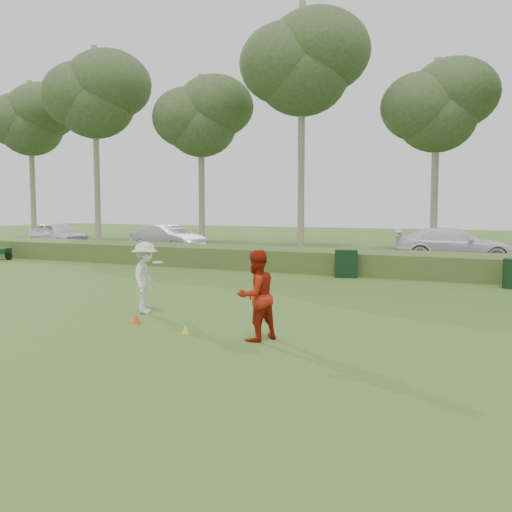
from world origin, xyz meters
The scene contains 17 objects.
ground centered at (0.00, 0.00, 0.00)m, with size 120.00×120.00×0.00m, color #386020.
reed_strip centered at (0.00, 12.00, 0.45)m, with size 80.00×3.00×0.90m, color #405C24.
park_road centered at (0.00, 17.00, 0.03)m, with size 80.00×6.00×0.06m, color #2D2D2D.
tree_0 centered at (-30.00, 23.50, 9.72)m, with size 6.76×6.76×13.00m.
tree_1 centered at (-22.00, 22.20, 10.85)m, with size 7.54×7.54×14.50m.
tree_2 centered at (-14.00, 24.00, 8.97)m, with size 6.50×6.50×12.00m.
tree_3 centered at (-6.00, 23.00, 11.60)m, with size 7.80×7.80×15.50m.
tree_4 centered at (2.00, 24.50, 8.59)m, with size 6.24×6.24×11.50m.
player_white centered at (-1.67, 0.82, 0.93)m, with size 1.10×1.37×1.86m.
player_red centered at (2.27, -0.70, 0.94)m, with size 0.91×0.71×1.88m, color #A31E0D.
cone_orange centered at (-1.03, -0.40, 0.11)m, with size 0.20×0.20×0.22m, color #FF3D0D.
cone_yellow centered at (0.62, -0.82, 0.10)m, with size 0.18×0.18×0.19m, color yellow.
utility_cabinet centered at (0.87, 10.28, 0.54)m, with size 0.87×0.54×1.08m, color black.
wheelbarrow centered at (-17.43, 9.60, 0.44)m, with size 1.27×0.72×0.61m.
car_left centered at (-20.86, 17.00, 0.90)m, with size 1.98×4.92×1.68m, color white.
car_mid centered at (-11.74, 16.46, 0.88)m, with size 1.74×4.98×1.64m, color silver.
car_right centered at (3.97, 17.88, 0.89)m, with size 2.33×5.73×1.66m, color white.
Camera 1 is at (7.34, -11.17, 2.77)m, focal length 40.00 mm.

